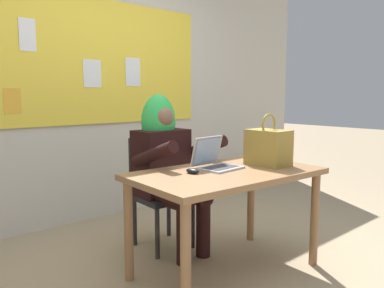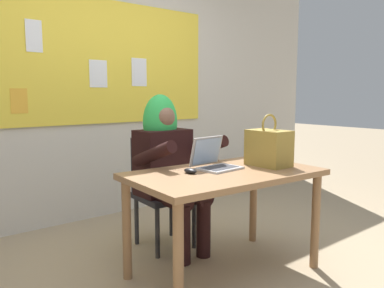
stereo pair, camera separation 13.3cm
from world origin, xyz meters
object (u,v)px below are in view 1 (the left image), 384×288
desk_main (226,184)px  computer_mouse (193,171)px  laptop (215,161)px  handbag (268,147)px  chair_at_desk (158,185)px  person_costumed (167,160)px

desk_main → computer_mouse: 0.27m
desk_main → laptop: size_ratio=4.29×
computer_mouse → handbag: (0.61, -0.14, 0.12)m
laptop → handbag: bearing=-29.2°
chair_at_desk → laptop: size_ratio=2.86×
laptop → handbag: 0.42m
desk_main → laptop: (0.01, 0.12, 0.14)m
desk_main → computer_mouse: (-0.23, 0.09, 0.11)m
person_costumed → computer_mouse: bearing=-21.4°
chair_at_desk → laptop: laptop is taller
chair_at_desk → computer_mouse: 0.71m
laptop → computer_mouse: (-0.24, -0.03, -0.03)m
desk_main → chair_at_desk: chair_at_desk is taller
desk_main → handbag: handbag is taller
chair_at_desk → computer_mouse: size_ratio=8.54×
desk_main → computer_mouse: computer_mouse is taller
person_costumed → chair_at_desk: bearing=177.0°
laptop → computer_mouse: bearing=-178.1°
person_costumed → handbag: size_ratio=3.27×
person_costumed → handbag: 0.79m
desk_main → chair_at_desk: 0.75m
chair_at_desk → handbag: handbag is taller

